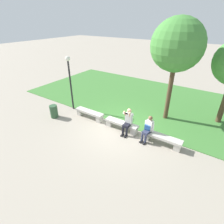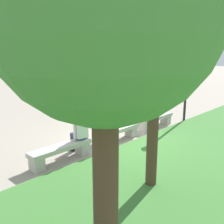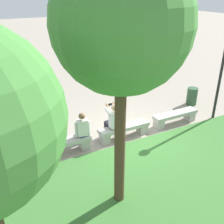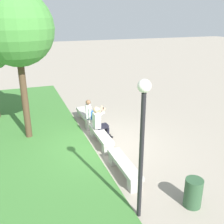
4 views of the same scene
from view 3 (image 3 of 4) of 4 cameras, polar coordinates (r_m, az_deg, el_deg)
The scene contains 10 objects.
ground_plane at distance 9.00m, azimuth 2.63°, elevation -5.48°, with size 80.00×80.00×0.00m, color gray.
bench_main at distance 9.99m, azimuth 13.57°, elevation -0.93°, with size 1.81×0.40×0.45m.
bench_near at distance 8.85m, azimuth 2.67°, elevation -3.84°, with size 1.81×0.40×0.45m.
bench_mid at distance 8.13m, azimuth -10.88°, elevation -7.22°, with size 1.81×0.40×0.45m.
person_photographer at distance 8.53m, azimuth 0.17°, elevation -1.64°, with size 0.49×0.74×1.32m.
person_distant at distance 8.17m, azimuth -6.57°, elevation -3.65°, with size 0.47×0.71×1.26m.
backpack at distance 8.17m, azimuth -6.26°, elevation -4.02°, with size 0.28×0.24×0.43m.
tree_behind_wall at distance 4.86m, azimuth 2.11°, elevation 18.25°, with size 2.58×2.58×5.34m.
trash_bin at distance 11.82m, azimuth 17.00°, elevation 3.29°, with size 0.44×0.44×0.75m, color #2D5133.
lamp_post at distance 10.27m, azimuth 23.01°, elevation 9.91°, with size 0.28×0.28×3.31m.
Camera 3 is at (3.88, 6.66, 4.65)m, focal length 42.00 mm.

